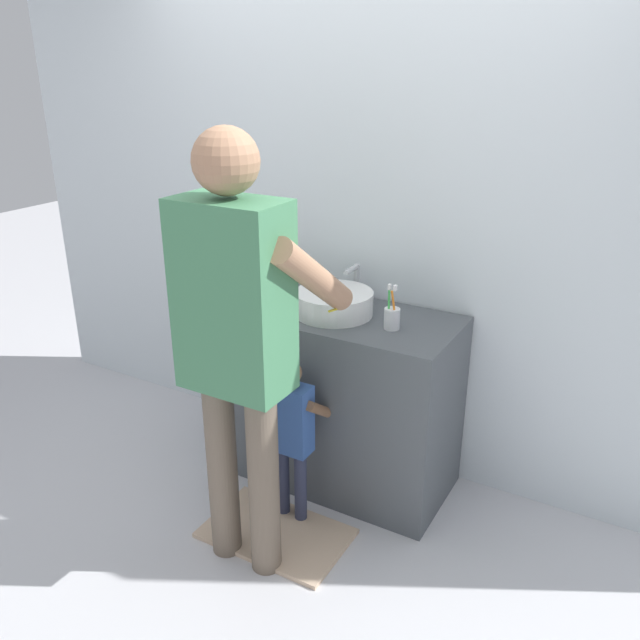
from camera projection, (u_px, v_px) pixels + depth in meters
ground_plane at (305, 504)px, 3.12m from camera, size 14.00×14.00×0.00m
back_wall at (368, 204)px, 3.11m from camera, size 4.40×0.08×2.70m
vanity_cabinet at (335, 397)px, 3.19m from camera, size 1.16×0.54×0.89m
sink_basin at (334, 303)px, 2.99m from camera, size 0.36×0.36×0.11m
faucet at (355, 284)px, 3.16m from camera, size 0.18×0.14×0.18m
toothbrush_cup at (392, 317)px, 2.83m from camera, size 0.07×0.07×0.21m
soap_bottle at (280, 284)px, 3.20m from camera, size 0.06×0.06×0.17m
bath_mat at (276, 533)px, 2.92m from camera, size 0.64×0.40×0.02m
child_toddler at (292, 427)px, 2.86m from camera, size 0.25×0.25×0.81m
adult_parent at (237, 325)px, 2.40m from camera, size 0.56×0.58×1.80m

